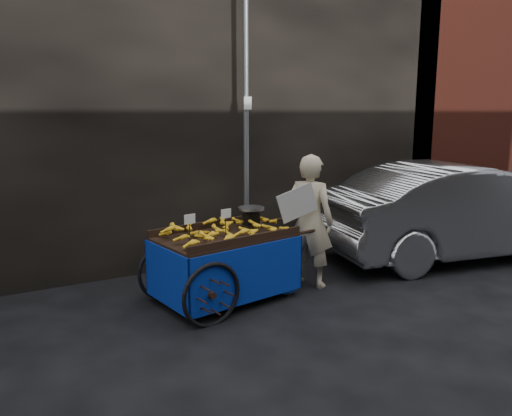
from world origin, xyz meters
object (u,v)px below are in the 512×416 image
vendor (310,221)px  parked_car (461,211)px  banana_cart (221,243)px  plastic_bag (288,284)px

vendor → parked_car: 2.87m
banana_cart → vendor: 1.26m
banana_cart → parked_car: 4.11m
vendor → plastic_bag: bearing=77.6°
plastic_bag → parked_car: size_ratio=0.07×
banana_cart → plastic_bag: bearing=-24.3°
banana_cart → vendor: vendor is taller
plastic_bag → parked_car: bearing=1.7°
banana_cart → parked_car: bearing=-10.6°
banana_cart → plastic_bag: size_ratio=7.48×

